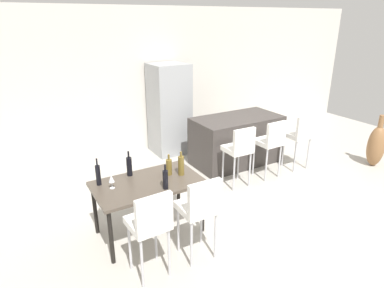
{
  "coord_description": "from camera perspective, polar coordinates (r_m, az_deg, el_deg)",
  "views": [
    {
      "loc": [
        -3.41,
        -3.57,
        2.68
      ],
      "look_at": [
        -0.99,
        0.56,
        0.85
      ],
      "focal_mm": 31.06,
      "sensor_mm": 36.0,
      "label": 1
    }
  ],
  "objects": [
    {
      "name": "wine_glass_right",
      "position": [
        4.12,
        -13.66,
        -5.86
      ],
      "size": [
        0.07,
        0.07,
        0.17
      ],
      "color": "silver",
      "rests_on": "dining_table"
    },
    {
      "name": "wine_bottle_middle",
      "position": [
        4.24,
        -15.82,
        -5.09
      ],
      "size": [
        0.06,
        0.06,
        0.35
      ],
      "color": "black",
      "rests_on": "dining_table"
    },
    {
      "name": "bar_chair_right",
      "position": [
        6.38,
        18.11,
        1.74
      ],
      "size": [
        0.42,
        0.42,
        1.05
      ],
      "color": "white",
      "rests_on": "ground_plane"
    },
    {
      "name": "kitchen_island",
      "position": [
        6.47,
        7.62,
        0.66
      ],
      "size": [
        1.68,
        0.87,
        0.92
      ],
      "primitive_type": "cube",
      "color": "#383330",
      "rests_on": "ground_plane"
    },
    {
      "name": "dining_table",
      "position": [
        4.27,
        -7.57,
        -7.36
      ],
      "size": [
        1.34,
        0.79,
        0.74
      ],
      "color": "#4C4238",
      "rests_on": "ground_plane"
    },
    {
      "name": "dining_chair_far",
      "position": [
        3.79,
        1.31,
        -10.61
      ],
      "size": [
        0.41,
        0.41,
        1.05
      ],
      "color": "white",
      "rests_on": "ground_plane"
    },
    {
      "name": "wine_bottle_inner",
      "position": [
        4.39,
        -10.72,
        -3.74
      ],
      "size": [
        0.07,
        0.07,
        0.34
      ],
      "color": "black",
      "rests_on": "dining_table"
    },
    {
      "name": "bar_chair_left",
      "position": [
        5.45,
        8.18,
        -0.61
      ],
      "size": [
        0.41,
        0.41,
        1.05
      ],
      "color": "white",
      "rests_on": "ground_plane"
    },
    {
      "name": "wine_bottle_left",
      "position": [
        4.01,
        -4.59,
        -6.05
      ],
      "size": [
        0.07,
        0.07,
        0.31
      ],
      "color": "black",
      "rests_on": "dining_table"
    },
    {
      "name": "floor_vase",
      "position": [
        7.19,
        29.07,
        -0.25
      ],
      "size": [
        0.32,
        0.32,
        1.0
      ],
      "color": "brown",
      "rests_on": "ground_plane"
    },
    {
      "name": "back_wall",
      "position": [
        7.33,
        -2.21,
        11.23
      ],
      "size": [
        10.0,
        0.12,
        2.9
      ],
      "primitive_type": "cube",
      "color": "beige",
      "rests_on": "ground_plane"
    },
    {
      "name": "wine_bottle_end",
      "position": [
        4.34,
        -1.88,
        -3.67
      ],
      "size": [
        0.08,
        0.08,
        0.32
      ],
      "color": "brown",
      "rests_on": "dining_table"
    },
    {
      "name": "bar_chair_middle",
      "position": [
        5.88,
        13.39,
        0.63
      ],
      "size": [
        0.41,
        0.41,
        1.05
      ],
      "color": "white",
      "rests_on": "ground_plane"
    },
    {
      "name": "refrigerator",
      "position": [
        6.84,
        -3.92,
        5.96
      ],
      "size": [
        0.72,
        0.68,
        1.84
      ],
      "primitive_type": "cube",
      "color": "#939699",
      "rests_on": "ground_plane"
    },
    {
      "name": "ground_plane",
      "position": [
        5.62,
        11.8,
        -8.06
      ],
      "size": [
        10.0,
        10.0,
        0.0
      ],
      "primitive_type": "plane",
      "color": "#ADA89E"
    },
    {
      "name": "dining_chair_near",
      "position": [
        3.56,
        -7.2,
        -13.09
      ],
      "size": [
        0.42,
        0.42,
        1.05
      ],
      "color": "white",
      "rests_on": "ground_plane"
    },
    {
      "name": "wine_bottle_corner",
      "position": [
        4.36,
        -3.98,
        -3.91
      ],
      "size": [
        0.08,
        0.08,
        0.28
      ],
      "color": "brown",
      "rests_on": "dining_table"
    }
  ]
}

